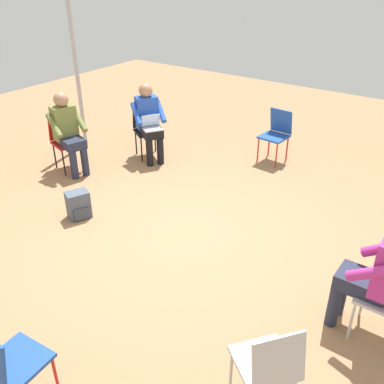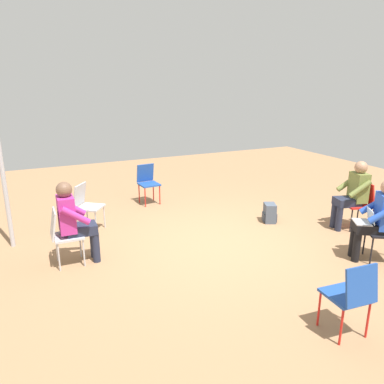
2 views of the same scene
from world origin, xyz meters
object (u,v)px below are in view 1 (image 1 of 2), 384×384
(person_with_laptop, at_px, (149,119))
(backpack_near_laptop_user, at_px, (79,206))
(chair_east, at_px, (276,132))
(chair_southwest, at_px, (269,364))
(person_in_magenta, at_px, (378,270))
(chair_northeast, at_px, (146,127))
(person_in_olive, at_px, (68,129))
(chair_north, at_px, (65,138))
(chair_west, at_px, (6,364))

(person_with_laptop, height_order, backpack_near_laptop_user, person_with_laptop)
(person_with_laptop, bearing_deg, chair_east, 155.96)
(chair_southwest, relative_size, person_in_magenta, 0.69)
(chair_northeast, bearing_deg, person_in_olive, 7.51)
(chair_north, relative_size, chair_southwest, 1.00)
(chair_east, xyz_separation_m, person_in_olive, (-2.20, 2.41, 0.20))
(person_in_magenta, xyz_separation_m, person_in_olive, (0.71, 4.69, 0.00))
(chair_north, xyz_separation_m, chair_northeast, (1.11, -0.71, 0.00))
(chair_east, bearing_deg, backpack_near_laptop_user, 72.21)
(chair_southwest, height_order, backpack_near_laptop_user, chair_southwest)
(chair_southwest, bearing_deg, chair_west, 162.74)
(chair_west, xyz_separation_m, person_with_laptop, (4.05, 2.14, 0.20))
(chair_north, bearing_deg, backpack_near_laptop_user, 70.67)
(chair_north, distance_m, chair_northeast, 1.32)
(chair_east, distance_m, chair_northeast, 2.13)
(person_in_magenta, bearing_deg, person_with_laptop, 66.91)
(chair_southwest, distance_m, person_with_laptop, 4.71)
(chair_west, bearing_deg, person_in_olive, 129.02)
(chair_northeast, relative_size, person_in_magenta, 0.69)
(chair_west, distance_m, backpack_near_laptop_user, 2.73)
(chair_southwest, height_order, person_in_magenta, person_in_magenta)
(chair_north, distance_m, backpack_near_laptop_user, 1.62)
(chair_southwest, distance_m, person_in_olive, 4.73)
(chair_northeast, bearing_deg, chair_southwest, 83.36)
(chair_west, xyz_separation_m, chair_east, (5.18, 0.42, 0.00))
(chair_southwest, xyz_separation_m, chair_northeast, (3.09, 3.77, 0.00))
(chair_west, height_order, chair_northeast, same)
(chair_west, bearing_deg, person_with_laptop, 113.38)
(chair_northeast, bearing_deg, person_with_laptop, 90.00)
(chair_north, distance_m, person_with_laptop, 1.34)
(chair_north, relative_size, person_with_laptop, 0.69)
(chair_west, relative_size, backpack_near_laptop_user, 2.36)
(chair_north, bearing_deg, person_in_magenta, 97.39)
(person_with_laptop, xyz_separation_m, person_in_magenta, (-1.78, -4.01, 0.00))
(chair_southwest, distance_m, person_in_magenta, 1.29)
(chair_southwest, distance_m, chair_northeast, 4.88)
(chair_north, height_order, chair_northeast, same)
(chair_northeast, xyz_separation_m, backpack_near_laptop_user, (-2.04, -0.58, -0.34))
(chair_east, bearing_deg, person_in_olive, 47.26)
(person_with_laptop, xyz_separation_m, person_in_olive, (-1.07, 0.69, 0.00))
(chair_north, height_order, chair_east, same)
(chair_east, xyz_separation_m, backpack_near_laptop_user, (-3.07, 1.28, -0.34))
(chair_northeast, height_order, person_in_magenta, person_in_magenta)
(chair_west, distance_m, chair_northeast, 4.73)
(chair_southwest, height_order, chair_east, same)
(chair_north, relative_size, backpack_near_laptop_user, 2.36)
(chair_north, bearing_deg, person_with_laptop, 156.61)
(person_in_olive, bearing_deg, person_in_magenta, 97.65)
(backpack_near_laptop_user, bearing_deg, chair_west, -141.14)
(chair_northeast, bearing_deg, chair_north, 0.34)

